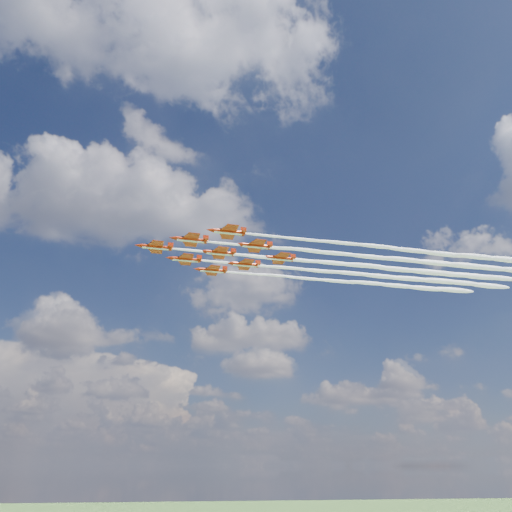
# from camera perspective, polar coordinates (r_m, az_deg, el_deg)

# --- Properties ---
(jet_lead) EXTENTS (97.60, 11.78, 2.67)m
(jet_lead) POSITION_cam_1_polar(r_m,az_deg,el_deg) (150.74, 5.99, -0.55)
(jet_lead) COLOR #A82209
(jet_row2_port) EXTENTS (97.60, 11.78, 2.67)m
(jet_row2_port) POSITION_cam_1_polar(r_m,az_deg,el_deg) (147.71, 10.23, 0.18)
(jet_row2_port) COLOR #A82209
(jet_row2_starb) EXTENTS (97.60, 11.78, 2.67)m
(jet_row2_starb) POSITION_cam_1_polar(r_m,az_deg,el_deg) (160.01, 8.25, -1.78)
(jet_row2_starb) COLOR #A82209
(jet_row3_port) EXTENTS (97.60, 11.78, 2.67)m
(jet_row3_port) POSITION_cam_1_polar(r_m,az_deg,el_deg) (145.54, 14.62, 0.94)
(jet_row3_port) COLOR #A82209
(jet_row3_centre) EXTENTS (97.60, 11.78, 2.67)m
(jet_row3_centre) POSITION_cam_1_polar(r_m,az_deg,el_deg) (157.35, 12.27, -1.11)
(jet_row3_centre) COLOR #A82209
(jet_row3_starb) EXTENTS (97.60, 11.78, 2.67)m
(jet_row3_starb) POSITION_cam_1_polar(r_m,az_deg,el_deg) (169.57, 10.26, -2.88)
(jet_row3_starb) COLOR #A82209
(jet_row4_port) EXTENTS (97.60, 11.78, 2.67)m
(jet_row4_port) POSITION_cam_1_polar(r_m,az_deg,el_deg) (155.52, 16.41, -0.42)
(jet_row4_port) COLOR #A82209
(jet_row4_starb) EXTENTS (97.60, 11.78, 2.67)m
(jet_row4_starb) POSITION_cam_1_polar(r_m,az_deg,el_deg) (167.25, 14.08, -2.26)
(jet_row4_starb) COLOR #A82209
(jet_tail) EXTENTS (97.60, 11.78, 2.67)m
(jet_tail) POSITION_cam_1_polar(r_m,az_deg,el_deg) (165.71, 17.99, -1.61)
(jet_tail) COLOR #A82209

